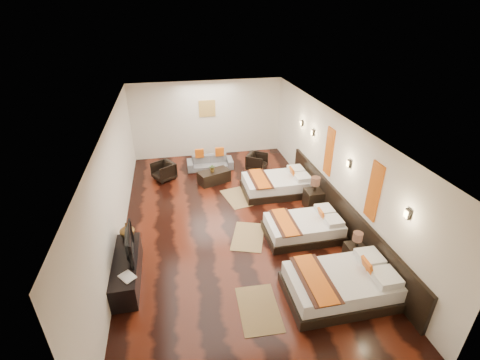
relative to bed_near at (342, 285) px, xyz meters
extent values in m
cube|color=black|center=(-1.70, 2.93, -0.28)|extent=(5.50, 9.50, 0.01)
cube|color=white|center=(-1.70, 2.93, 2.52)|extent=(5.50, 9.50, 0.01)
cube|color=silver|center=(-1.70, 7.68, 1.12)|extent=(5.50, 0.01, 2.80)
cube|color=silver|center=(-4.45, 2.93, 1.12)|extent=(0.01, 9.50, 2.80)
cube|color=silver|center=(1.05, 2.93, 1.12)|extent=(0.01, 9.50, 2.80)
cube|color=black|center=(1.01, 2.13, 0.17)|extent=(0.08, 6.60, 0.90)
cube|color=black|center=(-0.03, 0.00, -0.17)|extent=(2.15, 1.33, 0.23)
cube|color=white|center=(-0.03, 0.00, 0.10)|extent=(2.05, 1.23, 0.31)
cube|color=#D1590E|center=(0.48, 0.00, 0.37)|extent=(0.16, 0.33, 0.33)
cube|color=#38190F|center=(-0.59, 0.00, 0.26)|extent=(0.56, 1.35, 0.02)
cube|color=#D1590E|center=(-0.59, 0.00, 0.28)|extent=(0.39, 1.35, 0.02)
cube|color=black|center=(-0.03, 2.02, -0.18)|extent=(1.88, 1.16, 0.20)
cube|color=white|center=(-0.03, 2.02, 0.05)|extent=(1.79, 1.07, 0.27)
cube|color=#D1590E|center=(0.42, 2.02, 0.29)|extent=(0.14, 0.29, 0.29)
cube|color=#38190F|center=(-0.52, 2.02, 0.19)|extent=(0.49, 1.18, 0.02)
cube|color=#D1590E|center=(-0.52, 2.02, 0.21)|extent=(0.34, 1.18, 0.02)
cube|color=black|center=(-0.03, 4.29, -0.17)|extent=(2.05, 1.27, 0.21)
cube|color=white|center=(-0.03, 4.29, 0.08)|extent=(1.95, 1.17, 0.29)
cube|color=#D1590E|center=(0.46, 4.29, 0.34)|extent=(0.15, 0.31, 0.32)
cube|color=#38190F|center=(-0.56, 4.29, 0.24)|extent=(0.54, 1.29, 0.02)
cube|color=#D1590E|center=(-0.56, 4.29, 0.25)|extent=(0.37, 1.29, 0.02)
cube|color=black|center=(0.75, 0.87, -0.06)|extent=(0.40, 0.40, 0.45)
cylinder|color=black|center=(0.75, 0.87, 0.25)|extent=(0.07, 0.07, 0.18)
cylinder|color=#3F2619|center=(0.75, 0.87, 0.42)|extent=(0.21, 0.21, 0.20)
cube|color=black|center=(0.75, 3.24, -0.01)|extent=(0.48, 0.48, 0.54)
cylinder|color=black|center=(0.75, 3.24, 0.36)|extent=(0.09, 0.09, 0.21)
cylinder|color=#3F2619|center=(0.75, 3.24, 0.55)|extent=(0.26, 0.26, 0.24)
cube|color=olive|center=(-1.69, -0.02, -0.27)|extent=(0.80, 1.23, 0.01)
cube|color=olive|center=(-1.38, 2.24, -0.27)|extent=(1.10, 1.38, 0.01)
cube|color=olive|center=(-1.24, 4.19, -0.27)|extent=(0.99, 1.33, 0.01)
cube|color=black|center=(-4.20, 1.31, -0.01)|extent=(0.50, 1.80, 0.55)
imported|color=black|center=(-4.15, 1.44, 0.56)|extent=(0.21, 1.00, 0.57)
imported|color=black|center=(-4.20, 0.68, 0.28)|extent=(0.39, 0.40, 0.03)
imported|color=brown|center=(-4.20, 2.10, 0.44)|extent=(0.39, 0.39, 0.35)
imported|color=slate|center=(-1.82, 6.38, -0.05)|extent=(1.60, 0.65, 0.46)
imported|color=black|center=(-3.41, 5.87, 0.01)|extent=(0.88, 0.88, 0.59)
imported|color=black|center=(-0.22, 5.98, 0.01)|extent=(0.88, 0.88, 0.58)
cube|color=black|center=(-1.82, 5.33, -0.08)|extent=(1.11, 0.82, 0.40)
imported|color=#2A591D|center=(-1.86, 5.29, 0.25)|extent=(0.28, 0.25, 0.26)
cube|color=#D86014|center=(1.03, 1.03, 1.42)|extent=(0.04, 0.40, 1.30)
cube|color=#D86014|center=(1.03, 3.23, 1.42)|extent=(0.04, 0.40, 1.30)
cube|color=black|center=(1.01, -0.07, 1.57)|extent=(0.06, 0.12, 0.18)
cube|color=#FFD18C|center=(0.98, -0.07, 1.57)|extent=(0.02, 0.10, 0.14)
cube|color=black|center=(1.01, 2.13, 1.57)|extent=(0.06, 0.12, 0.18)
cube|color=#FFD18C|center=(0.98, 2.13, 1.57)|extent=(0.02, 0.10, 0.14)
cube|color=black|center=(1.01, 4.33, 1.57)|extent=(0.06, 0.12, 0.18)
cube|color=#FFD18C|center=(0.98, 4.33, 1.57)|extent=(0.02, 0.10, 0.14)
cube|color=black|center=(1.01, 5.23, 1.57)|extent=(0.06, 0.12, 0.18)
cube|color=#FFD18C|center=(0.98, 5.23, 1.57)|extent=(0.02, 0.10, 0.14)
cube|color=#AD873F|center=(-1.70, 7.66, 1.52)|extent=(0.60, 0.04, 0.60)
camera|label=1|loc=(-2.98, -4.49, 4.95)|focal=25.50mm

